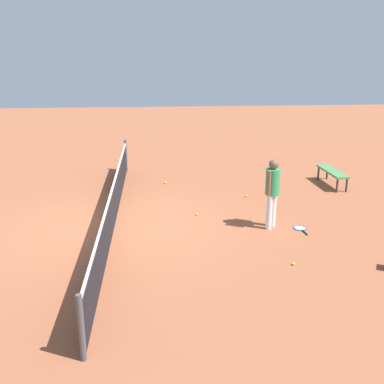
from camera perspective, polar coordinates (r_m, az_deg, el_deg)
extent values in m
plane|color=#9E5638|center=(11.79, -9.31, -4.13)|extent=(40.00, 40.00, 0.00)
cylinder|color=#4C4C51|center=(7.15, -13.09, -15.57)|extent=(0.09, 0.09, 1.07)
cylinder|color=#4C4C51|center=(16.37, -7.91, 4.33)|extent=(0.09, 0.09, 1.07)
cube|color=black|center=(11.63, -9.43, -2.06)|extent=(10.00, 0.02, 0.91)
cube|color=white|center=(11.47, -9.55, 0.22)|extent=(10.00, 0.04, 0.06)
cylinder|color=white|center=(11.70, 9.67, -2.09)|extent=(0.20, 0.20, 0.85)
cylinder|color=white|center=(11.51, 9.21, -2.41)|extent=(0.20, 0.20, 0.85)
cylinder|color=#339959|center=(11.37, 9.64, 1.22)|extent=(0.48, 0.48, 0.62)
cylinder|color=brown|center=(11.55, 10.10, 1.57)|extent=(0.13, 0.13, 0.58)
cylinder|color=brown|center=(11.18, 9.17, 1.05)|extent=(0.13, 0.13, 0.58)
sphere|color=brown|center=(11.26, 9.75, 3.28)|extent=(0.32, 0.32, 0.23)
torus|color=blue|center=(11.82, 12.77, -4.23)|extent=(0.35, 0.35, 0.02)
cylinder|color=silver|center=(11.82, 12.77, -4.23)|extent=(0.30, 0.30, 0.00)
cylinder|color=black|center=(11.58, 13.34, -4.73)|extent=(0.28, 0.07, 0.03)
sphere|color=#C6E033|center=(14.97, -3.23, 1.14)|extent=(0.07, 0.07, 0.07)
sphere|color=#C6E033|center=(10.00, 12.02, -8.38)|extent=(0.07, 0.07, 0.07)
sphere|color=#C6E033|center=(13.82, 6.53, -0.45)|extent=(0.07, 0.07, 0.07)
sphere|color=#C6E033|center=(12.33, 0.60, -2.68)|extent=(0.07, 0.07, 0.07)
cube|color=#4C8C4C|center=(15.27, 16.46, 2.37)|extent=(1.53, 0.54, 0.06)
cylinder|color=#333338|center=(14.83, 17.99, 0.79)|extent=(0.07, 0.07, 0.42)
cylinder|color=#333338|center=(15.97, 15.85, 2.23)|extent=(0.07, 0.07, 0.42)
cylinder|color=#333338|center=(14.69, 16.95, 0.73)|extent=(0.07, 0.07, 0.42)
cylinder|color=#333338|center=(15.85, 14.87, 2.19)|extent=(0.07, 0.07, 0.42)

